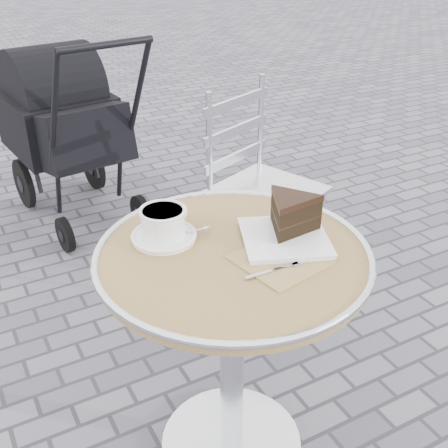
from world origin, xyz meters
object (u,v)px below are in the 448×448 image
cafe_table (233,304)px  cake_plate_set (289,219)px  bistro_chair (250,166)px  baby_stroller (67,133)px  cappuccino_set (164,226)px

cafe_table → cake_plate_set: 0.28m
bistro_chair → baby_stroller: baby_stroller is taller
baby_stroller → cappuccino_set: bearing=-101.8°
cafe_table → cappuccino_set: 0.28m
cafe_table → bistro_chair: bistro_chair is taller
cappuccino_set → baby_stroller: (0.13, 1.66, -0.30)m
cafe_table → cake_plate_set: (0.17, -0.00, 0.22)m
bistro_chair → baby_stroller: bearing=96.3°
bistro_chair → cake_plate_set: bearing=-135.8°
cake_plate_set → baby_stroller: baby_stroller is taller
cafe_table → cappuccino_set: cappuccino_set is taller
bistro_chair → cafe_table: bearing=-144.9°
cappuccino_set → cake_plate_set: size_ratio=0.58×
cake_plate_set → baby_stroller: 1.85m
cafe_table → cappuccino_set: size_ratio=3.69×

